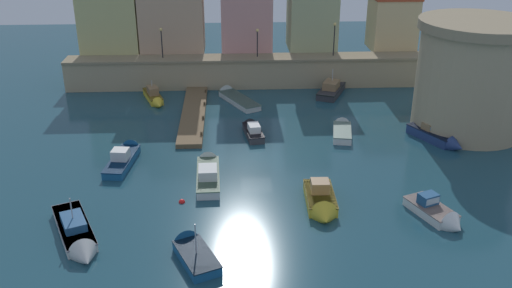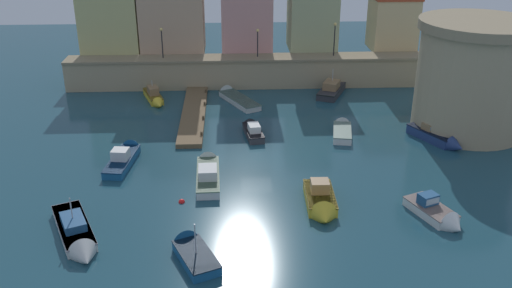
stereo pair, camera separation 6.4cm
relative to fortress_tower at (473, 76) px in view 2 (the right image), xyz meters
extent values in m
plane|color=#1E4756|center=(-18.90, -4.97, -4.94)|extent=(101.03, 101.03, 0.00)
cube|color=tan|center=(-18.90, 13.20, -3.43)|extent=(38.79, 2.66, 3.02)
cube|color=gray|center=(-18.90, 13.20, -1.80)|extent=(38.79, 2.96, 0.24)
cube|color=#C3BC77|center=(-33.86, 16.22, 1.36)|extent=(6.29, 3.38, 6.56)
cube|color=tan|center=(-27.12, 16.94, 2.19)|extent=(6.90, 4.82, 8.22)
cube|color=#D6948E|center=(-18.95, 16.28, 2.41)|extent=(5.54, 3.49, 8.64)
cube|color=#ABB17F|center=(-11.60, 17.28, 1.91)|extent=(5.19, 5.50, 7.66)
cube|color=#D7BA83|center=(-2.56, 16.82, 0.91)|extent=(4.86, 4.57, 5.65)
cylinder|color=tan|center=(0.00, 0.00, -0.46)|extent=(9.49, 9.49, 8.95)
cylinder|color=gray|center=(0.00, 0.00, 4.42)|extent=(10.25, 10.25, 0.80)
cube|color=brown|center=(-24.41, 4.41, -4.73)|extent=(2.18, 14.93, 0.40)
cylinder|color=#4A3926|center=(-23.43, 10.00, -4.59)|extent=(0.20, 0.20, 0.70)
cylinder|color=#4A3926|center=(-23.43, 6.27, -4.59)|extent=(0.20, 0.20, 0.70)
cylinder|color=#4A3926|center=(-23.43, 2.54, -4.59)|extent=(0.20, 0.20, 0.70)
cylinder|color=#4A3926|center=(-23.43, -1.19, -4.59)|extent=(0.20, 0.20, 0.70)
cylinder|color=black|center=(-27.98, 13.20, -0.23)|extent=(0.12, 0.12, 2.89)
sphere|color=#F9D172|center=(-27.98, 13.20, 1.36)|extent=(0.32, 0.32, 0.32)
cylinder|color=black|center=(-17.92, 13.20, -0.34)|extent=(0.12, 0.12, 2.68)
sphere|color=#F9D172|center=(-17.92, 13.20, 1.15)|extent=(0.32, 0.32, 0.32)
cylinder|color=black|center=(-9.73, 13.20, -0.05)|extent=(0.12, 0.12, 3.25)
sphere|color=#F9D172|center=(-9.73, 13.20, 1.72)|extent=(0.32, 0.32, 0.32)
cube|color=gold|center=(-14.92, -12.37, -4.56)|extent=(2.01, 4.13, 0.74)
cone|color=gold|center=(-15.00, -14.93, -4.56)|extent=(1.83, 1.19, 1.80)
cube|color=brown|center=(-14.92, -12.37, -4.23)|extent=(2.05, 4.21, 0.08)
cube|color=olive|center=(-14.91, -12.10, -3.79)|extent=(1.27, 1.20, 0.80)
cube|color=#195689|center=(-23.00, -18.81, -4.61)|extent=(3.00, 4.01, 0.64)
cone|color=#195689|center=(-23.91, -16.73, -4.61)|extent=(1.88, 1.57, 1.60)
cube|color=#0C1F32|center=(-23.00, -18.81, -4.33)|extent=(3.06, 4.09, 0.08)
cylinder|color=#B2B2B7|center=(-23.01, -18.79, -3.33)|extent=(0.08, 0.08, 1.92)
cube|color=#333338|center=(-10.20, 10.28, -4.58)|extent=(4.04, 6.00, 0.70)
cone|color=#333338|center=(-8.78, 13.49, -4.58)|extent=(2.20, 2.00, 1.78)
cube|color=black|center=(-10.20, 10.28, -4.27)|extent=(4.12, 6.12, 0.08)
cube|color=olive|center=(-10.40, 9.82, -3.85)|extent=(2.12, 2.45, 0.76)
cube|color=#99B7C6|center=(-9.99, 10.76, -3.81)|extent=(1.18, 0.57, 0.45)
cylinder|color=#B2B2B7|center=(-10.26, 10.14, -3.24)|extent=(0.08, 0.08, 1.98)
cube|color=#333338|center=(-18.97, -0.68, -4.62)|extent=(1.80, 3.87, 0.63)
cone|color=#333338|center=(-19.30, 1.63, -4.62)|extent=(1.35, 1.21, 1.22)
cube|color=black|center=(-18.97, -0.68, -4.34)|extent=(1.83, 3.95, 0.08)
cube|color=silver|center=(-18.92, -1.02, -4.00)|extent=(1.13, 1.55, 0.61)
cube|color=#99B7C6|center=(-19.02, -0.32, -3.97)|extent=(0.84, 0.18, 0.36)
cube|color=silver|center=(-20.00, 7.66, -4.64)|extent=(4.16, 6.00, 0.60)
cone|color=silver|center=(-21.64, 10.86, -4.64)|extent=(2.03, 1.96, 1.57)
cube|color=#506B61|center=(-20.00, 7.66, -4.38)|extent=(4.24, 6.12, 0.08)
cube|color=white|center=(-7.87, -14.24, -4.61)|extent=(2.94, 3.96, 0.64)
cone|color=white|center=(-7.01, -16.31, -4.61)|extent=(1.88, 1.55, 1.62)
cube|color=gray|center=(-7.87, -14.24, -4.33)|extent=(3.00, 4.04, 0.08)
cube|color=navy|center=(-8.01, -13.90, -3.94)|extent=(1.45, 1.27, 0.70)
cube|color=#99B7C6|center=(-7.84, -14.30, -3.91)|extent=(1.02, 0.47, 0.42)
cube|color=navy|center=(-3.81, -2.10, -4.53)|extent=(3.34, 4.55, 0.82)
cone|color=navy|center=(-2.50, -4.54, -4.53)|extent=(1.78, 1.73, 1.35)
cube|color=black|center=(-3.81, -2.10, -4.16)|extent=(3.41, 4.64, 0.08)
cube|color=olive|center=(-3.95, -1.84, -3.83)|extent=(1.31, 1.33, 0.57)
cube|color=#99B7C6|center=(-3.71, -2.28, -3.80)|extent=(0.78, 0.46, 0.34)
cylinder|color=#B2B2B7|center=(-3.66, -2.38, -3.29)|extent=(0.08, 0.08, 1.66)
cube|color=#195689|center=(-29.40, -5.89, -4.62)|extent=(2.18, 5.31, 0.63)
cone|color=#195689|center=(-28.99, -2.69, -4.62)|extent=(1.63, 1.57, 1.46)
cube|color=#0B2B51|center=(-29.40, -5.89, -4.34)|extent=(2.22, 5.41, 0.08)
cube|color=silver|center=(-29.42, -6.07, -3.91)|extent=(1.36, 1.31, 0.79)
cube|color=#99B7C6|center=(-29.35, -5.50, -3.87)|extent=(1.10, 0.20, 0.48)
cube|color=gold|center=(-28.77, 9.24, -4.60)|extent=(2.52, 4.38, 0.66)
cone|color=gold|center=(-27.92, 6.74, -4.60)|extent=(1.48, 1.49, 1.16)
cube|color=brown|center=(-28.77, 9.24, -4.31)|extent=(2.57, 4.46, 0.08)
cube|color=olive|center=(-28.73, 9.10, -3.90)|extent=(1.42, 1.81, 0.74)
cylinder|color=#B2B2B7|center=(-28.81, 9.34, -3.61)|extent=(0.08, 0.08, 1.33)
cube|color=white|center=(-11.27, -1.10, -4.61)|extent=(2.15, 4.04, 0.65)
cone|color=white|center=(-10.85, 1.26, -4.61)|extent=(1.59, 1.31, 1.43)
cube|color=slate|center=(-11.27, -1.10, -4.32)|extent=(2.20, 4.12, 0.08)
cube|color=silver|center=(-30.81, -15.27, -4.63)|extent=(3.91, 5.89, 0.62)
cone|color=silver|center=(-29.39, -18.45, -4.63)|extent=(2.10, 1.96, 1.68)
cube|color=slate|center=(-30.81, -15.27, -4.36)|extent=(3.99, 6.01, 0.08)
cube|color=navy|center=(-30.72, -15.47, -4.05)|extent=(2.07, 2.54, 0.53)
cylinder|color=#B2B2B7|center=(-30.73, -15.46, -3.36)|extent=(0.08, 0.08, 1.92)
cube|color=white|center=(-22.64, -8.86, -4.60)|extent=(1.78, 5.68, 0.67)
cone|color=white|center=(-22.74, -5.40, -4.60)|extent=(1.57, 1.44, 1.53)
cube|color=#516E53|center=(-22.64, -8.86, -4.31)|extent=(1.81, 5.79, 0.08)
cube|color=silver|center=(-22.62, -9.43, -3.91)|extent=(1.38, 1.70, 0.71)
cube|color=#99B7C6|center=(-22.65, -8.60, -3.88)|extent=(1.20, 0.10, 0.43)
sphere|color=red|center=(-24.36, -11.85, -4.94)|extent=(0.44, 0.44, 0.44)
camera|label=1|loc=(-20.91, -45.83, 14.63)|focal=39.77mm
camera|label=2|loc=(-20.84, -45.84, 14.63)|focal=39.77mm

